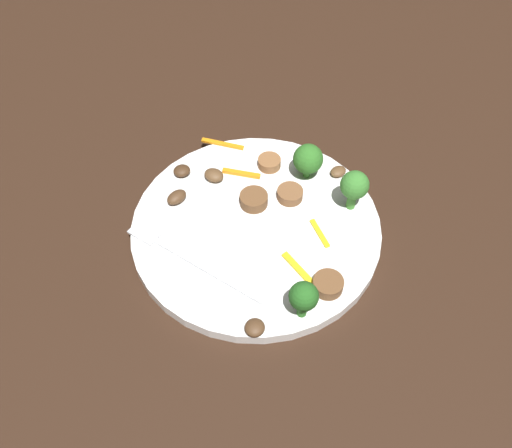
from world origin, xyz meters
TOP-DOWN VIEW (x-y plane):
  - ground_plane at (0.00, 0.00)m, footprint 1.40×1.40m
  - plate at (0.00, 0.00)m, footprint 0.29×0.29m
  - fork at (0.04, 0.08)m, footprint 0.18×0.02m
  - broccoli_floret_0 at (-0.02, -0.10)m, footprint 0.04×0.04m
  - broccoli_floret_1 at (-0.10, 0.08)m, footprint 0.03×0.03m
  - broccoli_floret_2 at (-0.08, -0.08)m, footprint 0.03×0.03m
  - sausage_slice_0 at (-0.01, -0.06)m, footprint 0.04×0.04m
  - sausage_slice_1 at (-0.11, 0.04)m, footprint 0.04×0.04m
  - sausage_slice_2 at (0.02, -0.03)m, footprint 0.05×0.05m
  - sausage_slice_3 at (0.03, -0.09)m, footprint 0.04×0.04m
  - mushroom_0 at (0.10, 0.02)m, footprint 0.02×0.03m
  - mushroom_1 at (-0.05, -0.12)m, footprint 0.02×0.03m
  - mushroom_2 at (-0.07, 0.12)m, footprint 0.02×0.02m
  - mushroom_3 at (0.08, -0.04)m, footprint 0.03×0.02m
  - mushroom_4 at (0.12, -0.02)m, footprint 0.03×0.03m
  - pepper_strip_0 at (0.10, -0.09)m, footprint 0.06×0.02m
  - pepper_strip_1 at (-0.07, 0.03)m, footprint 0.05×0.03m
  - pepper_strip_2 at (-0.07, -0.02)m, footprint 0.04×0.03m
  - pepper_strip_3 at (0.06, -0.06)m, footprint 0.05×0.02m

SIDE VIEW (x-z plane):
  - ground_plane at x=0.00m, z-range 0.00..0.00m
  - plate at x=0.00m, z-range 0.00..0.01m
  - pepper_strip_0 at x=0.10m, z-range 0.01..0.02m
  - pepper_strip_2 at x=-0.07m, z-range 0.01..0.02m
  - fork at x=0.04m, z-range 0.01..0.02m
  - pepper_strip_1 at x=-0.07m, z-range 0.01..0.02m
  - pepper_strip_3 at x=0.06m, z-range 0.01..0.02m
  - mushroom_1 at x=-0.05m, z-range 0.01..0.02m
  - mushroom_4 at x=0.12m, z-range 0.01..0.03m
  - mushroom_2 at x=-0.07m, z-range 0.01..0.03m
  - sausage_slice_3 at x=0.03m, z-range 0.01..0.03m
  - sausage_slice_0 at x=-0.01m, z-range 0.01..0.03m
  - mushroom_3 at x=0.08m, z-range 0.01..0.03m
  - mushroom_0 at x=0.10m, z-range 0.01..0.03m
  - sausage_slice_1 at x=-0.11m, z-range 0.01..0.03m
  - sausage_slice_2 at x=0.02m, z-range 0.01..0.03m
  - broccoli_floret_0 at x=-0.02m, z-range 0.02..0.07m
  - broccoli_floret_1 at x=-0.10m, z-range 0.02..0.07m
  - broccoli_floret_2 at x=-0.08m, z-range 0.02..0.08m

